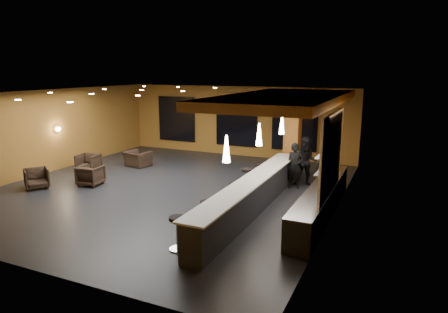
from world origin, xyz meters
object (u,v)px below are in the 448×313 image
at_px(armchair_b, 91,175).
at_px(armchair_d, 137,159).
at_px(prep_counter, 321,202).
at_px(bar_stool_0, 178,229).
at_px(armchair_a, 37,178).
at_px(bar_stool_4, 261,170).
at_px(staff_c, 326,167).
at_px(staff_b, 306,162).
at_px(column, 292,134).
at_px(armchair_c, 88,163).
at_px(staff_a, 295,166).
at_px(bar_stool_1, 207,211).
at_px(pendant_1, 259,135).
at_px(pendant_2, 282,125).
at_px(pendant_0, 226,149).
at_px(bar_stool_3, 247,177).
at_px(bar_counter, 253,196).
at_px(bar_stool_2, 235,192).

xyz_separation_m(armchair_b, armchair_d, (-0.20, 3.21, -0.04)).
distance_m(prep_counter, bar_stool_0, 4.67).
bearing_deg(armchair_a, bar_stool_4, -25.41).
bearing_deg(staff_c, staff_b, -163.90).
xyz_separation_m(column, armchair_c, (-8.18, -2.86, -1.36)).
distance_m(prep_counter, armchair_c, 10.26).
xyz_separation_m(staff_a, armchair_c, (-8.73, -1.24, -0.46)).
bearing_deg(column, bar_stool_1, -95.88).
bearing_deg(armchair_b, staff_b, -163.69).
height_order(prep_counter, staff_a, staff_a).
distance_m(staff_a, armchair_b, 7.72).
xyz_separation_m(pendant_1, pendant_2, (0.00, 2.50, 0.00)).
xyz_separation_m(pendant_0, staff_b, (0.86, 5.44, -1.41)).
xyz_separation_m(staff_b, armchair_d, (-7.69, -0.05, -0.59)).
xyz_separation_m(bar_stool_1, bar_stool_3, (-0.24, 3.63, 0.04)).
bearing_deg(bar_counter, prep_counter, 14.04).
relative_size(pendant_2, armchair_a, 0.85).
bearing_deg(staff_a, bar_stool_0, -115.73).
relative_size(armchair_a, armchair_c, 0.97).
height_order(prep_counter, pendant_1, pendant_1).
bearing_deg(column, bar_stool_0, -95.26).
bearing_deg(armchair_d, bar_stool_1, 151.00).
relative_size(bar_counter, prep_counter, 1.33).
xyz_separation_m(staff_a, bar_stool_0, (-1.27, -6.27, -0.30)).
bearing_deg(bar_stool_2, bar_stool_0, -90.99).
xyz_separation_m(prep_counter, staff_a, (-1.45, 2.48, 0.42)).
relative_size(staff_c, armchair_a, 1.93).
relative_size(pendant_2, bar_stool_2, 0.92).
distance_m(staff_a, staff_c, 1.15).
height_order(staff_b, bar_stool_1, staff_b).
height_order(column, armchair_c, column).
distance_m(staff_c, armchair_c, 9.93).
xyz_separation_m(pendant_2, bar_stool_2, (-0.67, -2.86, -1.86)).
distance_m(armchair_b, bar_stool_0, 6.85).
bearing_deg(pendant_1, bar_stool_4, 107.54).
xyz_separation_m(column, staff_a, (0.55, -1.62, -0.90)).
bearing_deg(staff_c, pendant_0, -91.69).
height_order(prep_counter, armchair_b, prep_counter).
distance_m(pendant_1, armchair_c, 8.51).
bearing_deg(staff_b, pendant_0, -111.69).
relative_size(staff_a, bar_stool_2, 2.22).
bearing_deg(staff_b, staff_c, -11.20).
height_order(bar_counter, armchair_a, bar_counter).
relative_size(armchair_b, armchair_c, 0.99).
distance_m(pendant_1, armchair_b, 6.92).
bearing_deg(prep_counter, bar_stool_1, -138.85).
bearing_deg(bar_stool_0, staff_a, 78.52).
bearing_deg(armchair_c, prep_counter, -13.61).
distance_m(column, armchair_a, 9.98).
bearing_deg(prep_counter, bar_stool_3, 155.82).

